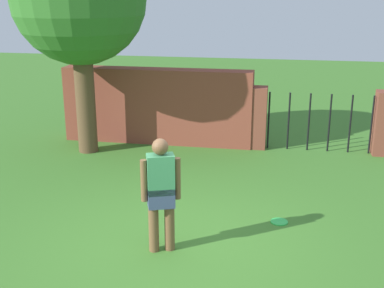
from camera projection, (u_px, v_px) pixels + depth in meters
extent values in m
plane|color=#3D7528|center=(178.00, 244.00, 7.15)|extent=(40.00, 40.00, 0.00)
cube|color=brown|center=(157.00, 106.00, 11.66)|extent=(4.42, 0.50, 1.74)
cylinder|color=brown|center=(85.00, 95.00, 10.87)|extent=(0.42, 0.42, 2.56)
cylinder|color=brown|center=(169.00, 221.00, 6.89)|extent=(0.14, 0.14, 0.85)
cylinder|color=brown|center=(154.00, 223.00, 6.86)|extent=(0.14, 0.14, 0.85)
cube|color=#3F4C72|center=(161.00, 197.00, 6.76)|extent=(0.41, 0.33, 0.28)
cube|color=#3F8C59|center=(161.00, 174.00, 6.67)|extent=(0.41, 0.33, 0.55)
sphere|color=brown|center=(160.00, 147.00, 6.55)|extent=(0.22, 0.22, 0.22)
cylinder|color=brown|center=(177.00, 178.00, 6.73)|extent=(0.09, 0.09, 0.58)
cylinder|color=brown|center=(144.00, 181.00, 6.65)|extent=(0.09, 0.09, 0.58)
cube|color=brown|center=(257.00, 118.00, 11.31)|extent=(0.44, 0.44, 1.40)
cylinder|color=black|center=(269.00, 120.00, 11.28)|extent=(0.04, 0.04, 1.30)
cylinder|color=black|center=(289.00, 121.00, 11.20)|extent=(0.04, 0.04, 1.30)
cylinder|color=black|center=(309.00, 122.00, 11.13)|extent=(0.04, 0.04, 1.30)
cylinder|color=black|center=(329.00, 123.00, 11.05)|extent=(0.04, 0.04, 1.30)
cylinder|color=black|center=(350.00, 124.00, 10.97)|extent=(0.04, 0.04, 1.30)
cylinder|color=black|center=(371.00, 125.00, 10.90)|extent=(0.04, 0.04, 1.30)
cylinder|color=green|center=(279.00, 222.00, 7.82)|extent=(0.27, 0.27, 0.02)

